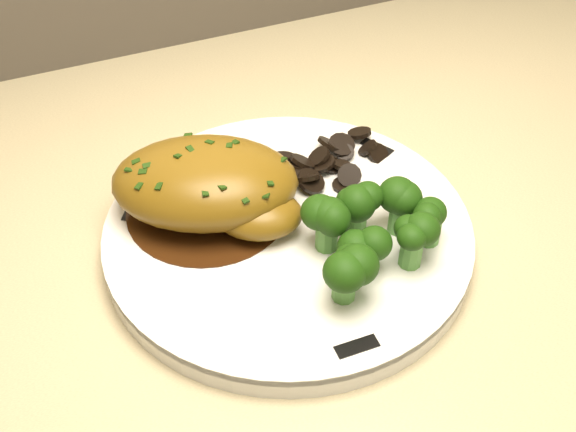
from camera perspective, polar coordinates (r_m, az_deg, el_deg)
name	(u,v)px	position (r m, az deg, el deg)	size (l,w,h in m)	color
counter	(555,366)	(1.04, 20.36, -11.08)	(1.89, 0.64, 0.94)	brown
plate	(288,234)	(0.55, 0.00, -1.45)	(0.28, 0.28, 0.02)	silver
rim_accent_0	(377,148)	(0.62, 7.03, 5.39)	(0.03, 0.01, 0.00)	black
rim_accent_1	(133,209)	(0.57, -12.12, 0.58)	(0.03, 0.01, 0.00)	black
rim_accent_2	(357,347)	(0.47, 5.46, -10.26)	(0.03, 0.01, 0.00)	black
gravy_pool	(208,209)	(0.56, -6.35, 0.57)	(0.13, 0.13, 0.00)	#331909
chicken_breast	(211,186)	(0.54, -6.09, 2.38)	(0.17, 0.14, 0.05)	brown
mushroom_pile	(331,168)	(0.59, 3.38, 3.81)	(0.09, 0.06, 0.02)	black
broccoli_florets	(378,233)	(0.51, 7.09, -1.32)	(0.11, 0.08, 0.04)	#54953F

